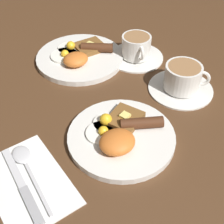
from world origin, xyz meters
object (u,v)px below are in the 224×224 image
object	(u,v)px
breakfast_plate_far	(80,56)
teacup_near	(182,80)
teacup_far	(136,49)
knife	(23,188)
spoon	(25,161)
breakfast_plate_near	(121,135)

from	to	relation	value
breakfast_plate_far	teacup_near	bearing A→B (deg)	-60.07
teacup_far	knife	world-z (taller)	teacup_far
breakfast_plate_far	spoon	xyz separation A→B (m)	(-0.28, -0.27, -0.00)
breakfast_plate_near	teacup_near	bearing A→B (deg)	14.44
teacup_near	breakfast_plate_far	bearing A→B (deg)	119.93
breakfast_plate_far	teacup_far	bearing A→B (deg)	-29.21
breakfast_plate_near	teacup_near	world-z (taller)	teacup_near
teacup_far	breakfast_plate_far	bearing A→B (deg)	150.79
teacup_near	teacup_far	distance (m)	0.19
breakfast_plate_far	knife	xyz separation A→B (m)	(-0.30, -0.33, -0.01)
breakfast_plate_near	spoon	bearing A→B (deg)	165.21
breakfast_plate_near	spoon	xyz separation A→B (m)	(-0.20, 0.05, -0.01)
breakfast_plate_near	teacup_far	xyz separation A→B (m)	(0.22, 0.24, 0.01)
breakfast_plate_near	knife	distance (m)	0.23
teacup_near	knife	size ratio (longest dim) A/B	0.86
breakfast_plate_far	breakfast_plate_near	bearing A→B (deg)	-103.49
knife	teacup_near	bearing A→B (deg)	-80.47
breakfast_plate_far	spoon	distance (m)	0.39
teacup_near	knife	distance (m)	0.46
breakfast_plate_near	breakfast_plate_far	bearing A→B (deg)	76.51
breakfast_plate_near	teacup_far	bearing A→B (deg)	47.96
breakfast_plate_near	teacup_far	distance (m)	0.33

